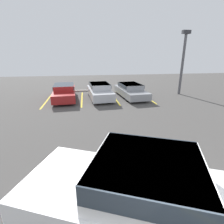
{
  "coord_description": "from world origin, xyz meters",
  "views": [
    {
      "loc": [
        -1.32,
        -1.65,
        3.73
      ],
      "look_at": [
        -0.12,
        6.34,
        1.0
      ],
      "focal_mm": 28.0,
      "sensor_mm": 36.0,
      "label": 1
    }
  ],
  "objects_px": {
    "parked_sedan_b": "(100,91)",
    "light_post": "(183,59)",
    "parked_sedan_a": "(64,91)",
    "parked_sedan_c": "(131,90)",
    "pickup_truck": "(160,201)",
    "wheel_stop_curb": "(80,91)"
  },
  "relations": [
    {
      "from": "parked_sedan_a",
      "to": "parked_sedan_c",
      "type": "relative_size",
      "value": 0.97
    },
    {
      "from": "parked_sedan_c",
      "to": "light_post",
      "type": "distance_m",
      "value": 5.57
    },
    {
      "from": "parked_sedan_b",
      "to": "light_post",
      "type": "relative_size",
      "value": 0.81
    },
    {
      "from": "parked_sedan_a",
      "to": "parked_sedan_c",
      "type": "bearing_deg",
      "value": 86.18
    },
    {
      "from": "light_post",
      "to": "parked_sedan_b",
      "type": "bearing_deg",
      "value": -175.39
    },
    {
      "from": "parked_sedan_a",
      "to": "parked_sedan_c",
      "type": "distance_m",
      "value": 5.73
    },
    {
      "from": "parked_sedan_c",
      "to": "wheel_stop_curb",
      "type": "bearing_deg",
      "value": -129.08
    },
    {
      "from": "parked_sedan_b",
      "to": "light_post",
      "type": "height_order",
      "value": "light_post"
    },
    {
      "from": "light_post",
      "to": "pickup_truck",
      "type": "bearing_deg",
      "value": -120.31
    },
    {
      "from": "pickup_truck",
      "to": "parked_sedan_b",
      "type": "relative_size",
      "value": 1.36
    },
    {
      "from": "wheel_stop_curb",
      "to": "parked_sedan_b",
      "type": "bearing_deg",
      "value": -60.5
    },
    {
      "from": "pickup_truck",
      "to": "parked_sedan_a",
      "type": "xyz_separation_m",
      "value": [
        -3.18,
        12.33,
        -0.22
      ]
    },
    {
      "from": "parked_sedan_c",
      "to": "wheel_stop_curb",
      "type": "xyz_separation_m",
      "value": [
        -4.54,
        2.98,
        -0.56
      ]
    },
    {
      "from": "parked_sedan_a",
      "to": "light_post",
      "type": "distance_m",
      "value": 10.95
    },
    {
      "from": "parked_sedan_b",
      "to": "wheel_stop_curb",
      "type": "xyz_separation_m",
      "value": [
        -1.78,
        3.15,
        -0.62
      ]
    },
    {
      "from": "parked_sedan_b",
      "to": "light_post",
      "type": "bearing_deg",
      "value": 90.02
    },
    {
      "from": "light_post",
      "to": "wheel_stop_curb",
      "type": "bearing_deg",
      "value": 164.98
    },
    {
      "from": "pickup_truck",
      "to": "wheel_stop_curb",
      "type": "height_order",
      "value": "pickup_truck"
    },
    {
      "from": "pickup_truck",
      "to": "light_post",
      "type": "xyz_separation_m",
      "value": [
        7.46,
        12.76,
        2.34
      ]
    },
    {
      "from": "pickup_truck",
      "to": "parked_sedan_a",
      "type": "bearing_deg",
      "value": 127.69
    },
    {
      "from": "parked_sedan_c",
      "to": "light_post",
      "type": "bearing_deg",
      "value": 89.42
    },
    {
      "from": "parked_sedan_b",
      "to": "parked_sedan_c",
      "type": "height_order",
      "value": "parked_sedan_b"
    }
  ]
}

